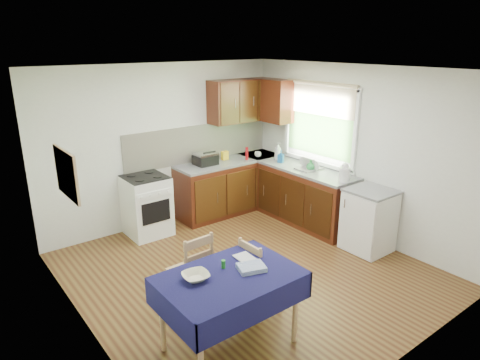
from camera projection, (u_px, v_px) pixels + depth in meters
floor at (248, 271)px, 5.46m from camera, size 4.20×4.20×0.00m
ceiling at (249, 70)px, 4.69m from camera, size 4.00×4.20×0.02m
wall_back at (164, 145)px, 6.66m from camera, size 4.00×0.02×2.50m
wall_front at (409, 240)px, 3.50m from camera, size 4.00×0.02×2.50m
wall_left at (78, 219)px, 3.91m from camera, size 0.02×4.20×2.50m
wall_right at (355, 152)px, 6.24m from camera, size 0.02×4.20×2.50m
base_cabinets at (264, 191)px, 7.07m from camera, size 1.90×2.30×0.86m
worktop_back at (230, 161)px, 7.16m from camera, size 1.90×0.60×0.04m
worktop_right at (307, 170)px, 6.67m from camera, size 0.60×1.70×0.04m
worktop_corner at (260, 155)px, 7.53m from camera, size 0.60×0.60×0.04m
splashback at (200, 143)px, 7.04m from camera, size 2.70×0.02×0.60m
upper_cabinets at (252, 101)px, 7.13m from camera, size 1.20×0.85×0.70m
stove at (147, 205)px, 6.39m from camera, size 0.60×0.61×0.92m
window at (319, 119)px, 6.62m from camera, size 0.04×1.48×1.26m
fridge at (369, 220)px, 5.90m from camera, size 0.58×0.60×0.89m
corkboard at (67, 174)px, 4.05m from camera, size 0.04×0.62×0.47m
dining_table at (230, 285)px, 3.92m from camera, size 1.27×0.86×0.77m
chair_far at (193, 269)px, 4.58m from camera, size 0.41×0.41×0.90m
chair_near at (258, 274)px, 4.51m from camera, size 0.40×0.40×0.86m
toaster at (210, 158)px, 6.89m from camera, size 0.27×0.17×0.21m
sandwich_press at (205, 159)px, 6.87m from camera, size 0.34×0.29×0.20m
sauce_bottle at (247, 154)px, 7.14m from camera, size 0.05×0.05×0.21m
yellow_packet at (225, 155)px, 7.15m from camera, size 0.13×0.10×0.15m
dish_rack at (309, 168)px, 6.64m from camera, size 0.38×0.29×0.18m
kettle at (345, 173)px, 6.04m from camera, size 0.16×0.16×0.27m
cup at (258, 154)px, 7.33m from camera, size 0.15×0.15×0.09m
soap_bottle_a at (278, 151)px, 7.12m from camera, size 0.15×0.16×0.29m
soap_bottle_b at (281, 156)px, 6.99m from camera, size 0.12×0.12×0.20m
soap_bottle_c at (311, 165)px, 6.56m from camera, size 0.16×0.16×0.16m
plate_bowl at (196, 277)px, 3.81m from camera, size 0.27×0.27×0.06m
book at (238, 260)px, 4.13m from camera, size 0.18×0.23×0.02m
spice_jar at (223, 264)px, 4.00m from camera, size 0.04×0.04×0.08m
tea_towel at (251, 267)px, 3.98m from camera, size 0.30×0.26×0.04m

